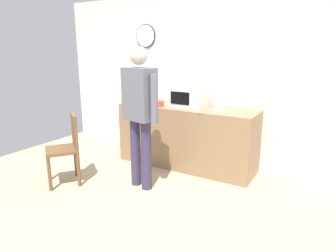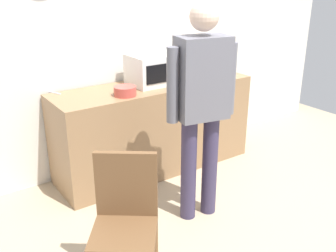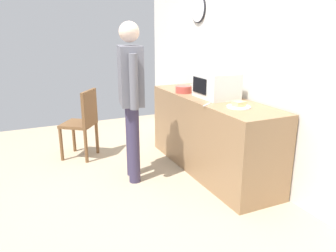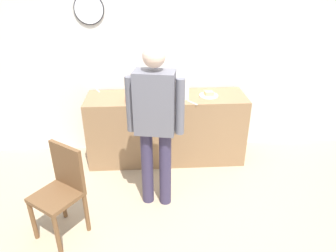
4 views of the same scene
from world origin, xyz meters
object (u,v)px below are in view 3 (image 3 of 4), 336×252
wooden_chair (83,121)px  person_standing (131,91)px  microwave (216,85)px  spoon_utensil (207,104)px  sandwich_plate (239,106)px  salad_bowl (184,89)px  fork_utensil (195,84)px

wooden_chair → person_standing: bearing=23.0°
microwave → spoon_utensil: microwave is taller
sandwich_plate → salad_bowl: (-0.98, -0.14, 0.02)m
salad_bowl → person_standing: bearing=-72.2°
microwave → salad_bowl: (-0.45, -0.20, -0.11)m
fork_utensil → wooden_chair: size_ratio=0.18×
fork_utensil → microwave: bearing=-14.5°
sandwich_plate → person_standing: person_standing is taller
salad_bowl → wooden_chair: bearing=-119.3°
microwave → person_standing: (-0.19, -0.99, -0.02)m
sandwich_plate → person_standing: bearing=-127.9°
microwave → sandwich_plate: bearing=-6.4°
microwave → fork_utensil: size_ratio=2.94×
spoon_utensil → wooden_chair: size_ratio=0.18×
sandwich_plate → salad_bowl: size_ratio=1.20×
microwave → wooden_chair: microwave is taller
sandwich_plate → salad_bowl: bearing=-171.8°
salad_bowl → spoon_utensil: (0.73, -0.09, -0.04)m
sandwich_plate → wooden_chair: (-1.64, -1.32, -0.42)m
person_standing → wooden_chair: bearing=-157.0°
spoon_utensil → wooden_chair: (-1.39, -1.08, -0.41)m
spoon_utensil → fork_utensil: bearing=156.5°
spoon_utensil → person_standing: bearing=-124.4°
salad_bowl → fork_utensil: salad_bowl is taller
salad_bowl → person_standing: person_standing is taller
sandwich_plate → person_standing: 1.18m
fork_utensil → person_standing: 1.46m
spoon_utensil → wooden_chair: wooden_chair is taller
salad_bowl → fork_utensil: size_ratio=1.21×
salad_bowl → microwave: bearing=24.1°
sandwich_plate → spoon_utensil: (-0.25, -0.23, -0.02)m
fork_utensil → spoon_utensil: bearing=-23.5°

